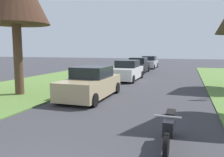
# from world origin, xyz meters

# --- Properties ---
(parked_sedan_tan) EXTENTS (1.94, 4.40, 1.57)m
(parked_sedan_tan) POSITION_xyz_m (-2.12, 8.48, 0.72)
(parked_sedan_tan) COLOR tan
(parked_sedan_tan) RESTS_ON ground
(parked_sedan_white) EXTENTS (1.94, 4.40, 1.57)m
(parked_sedan_white) POSITION_xyz_m (-2.12, 15.67, 0.72)
(parked_sedan_white) COLOR white
(parked_sedan_white) RESTS_ON ground
(parked_sedan_black) EXTENTS (1.94, 4.40, 1.57)m
(parked_sedan_black) POSITION_xyz_m (-2.50, 21.75, 0.72)
(parked_sedan_black) COLOR black
(parked_sedan_black) RESTS_ON ground
(parked_sedan_silver) EXTENTS (1.94, 4.40, 1.57)m
(parked_sedan_silver) POSITION_xyz_m (-2.32, 28.01, 0.72)
(parked_sedan_silver) COLOR #BCBCC1
(parked_sedan_silver) RESTS_ON ground
(parked_motorcycle) EXTENTS (0.60, 2.05, 0.97)m
(parked_motorcycle) POSITION_xyz_m (2.07, 3.72, 0.48)
(parked_motorcycle) COLOR black
(parked_motorcycle) RESTS_ON ground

